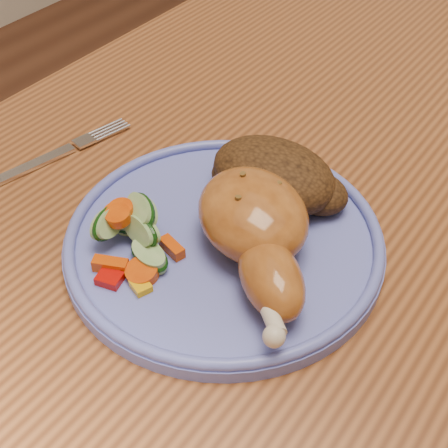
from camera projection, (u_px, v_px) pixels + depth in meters
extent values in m
cube|color=brown|center=(399.00, 230.00, 0.58)|extent=(0.90, 1.40, 0.04)
cube|color=brown|center=(326.00, 120.00, 1.38)|extent=(0.06, 0.06, 0.71)
cylinder|color=#4C2D16|center=(343.00, 280.00, 1.24)|extent=(0.04, 0.04, 0.41)
cylinder|color=#4C2D16|center=(417.00, 187.00, 1.45)|extent=(0.04, 0.04, 0.41)
cylinder|color=#5C66C4|center=(224.00, 242.00, 0.54)|extent=(0.27, 0.27, 0.01)
torus|color=#5C66C4|center=(224.00, 233.00, 0.53)|extent=(0.27, 0.27, 0.01)
ellipsoid|color=#AF6224|center=(253.00, 215.00, 0.51)|extent=(0.14, 0.13, 0.06)
ellipsoid|color=#AF6224|center=(271.00, 277.00, 0.47)|extent=(0.09, 0.09, 0.04)
sphere|color=beige|center=(274.00, 336.00, 0.43)|extent=(0.02, 0.02, 0.02)
ellipsoid|color=#422710|center=(274.00, 174.00, 0.56)|extent=(0.12, 0.09, 0.05)
ellipsoid|color=#422710|center=(316.00, 192.00, 0.55)|extent=(0.06, 0.05, 0.03)
ellipsoid|color=#422710|center=(237.00, 175.00, 0.58)|extent=(0.05, 0.04, 0.02)
cube|color=#A50A05|center=(110.00, 279.00, 0.49)|extent=(0.02, 0.02, 0.01)
cube|color=#E5A507|center=(141.00, 286.00, 0.49)|extent=(0.02, 0.02, 0.01)
cylinder|color=#DD4D07|center=(118.00, 216.00, 0.51)|extent=(0.02, 0.02, 0.01)
cube|color=#DD4D07|center=(172.00, 248.00, 0.51)|extent=(0.03, 0.02, 0.01)
cylinder|color=#DD4D07|center=(142.00, 272.00, 0.50)|extent=(0.03, 0.03, 0.01)
cube|color=#DD4D07|center=(110.00, 265.00, 0.50)|extent=(0.03, 0.02, 0.01)
cylinder|color=#DD4D07|center=(117.00, 214.00, 0.54)|extent=(0.02, 0.02, 0.01)
cylinder|color=#DD4D07|center=(121.00, 210.00, 0.52)|extent=(0.02, 0.02, 0.01)
cylinder|color=#A4C47F|center=(129.00, 223.00, 0.53)|extent=(0.05, 0.05, 0.02)
cylinder|color=#A4C47F|center=(141.00, 230.00, 0.51)|extent=(0.04, 0.03, 0.04)
cylinder|color=#A4C47F|center=(142.00, 210.00, 0.52)|extent=(0.05, 0.05, 0.03)
cylinder|color=#A4C47F|center=(108.00, 223.00, 0.52)|extent=(0.04, 0.04, 0.04)
cylinder|color=#A4C47F|center=(149.00, 256.00, 0.50)|extent=(0.05, 0.05, 0.01)
cube|color=silver|center=(23.00, 170.00, 0.61)|extent=(0.04, 0.11, 0.00)
cube|color=silver|center=(84.00, 141.00, 0.65)|extent=(0.03, 0.06, 0.00)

